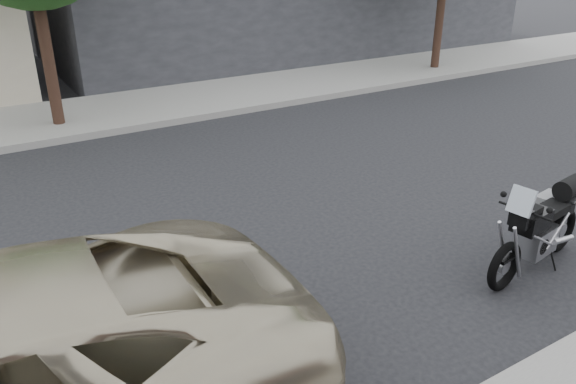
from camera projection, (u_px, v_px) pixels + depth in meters
The scene contains 3 objects.
ground at pixel (285, 215), 8.32m from camera, with size 120.00×120.00×0.00m, color black.
far_sidewalk at pixel (144, 107), 13.34m from camera, with size 44.00×3.00×0.15m, color gray.
motorcycle at pixel (542, 226), 6.85m from camera, with size 1.98×0.82×1.26m.
Camera 1 is at (3.84, 6.37, 3.74)m, focal length 35.00 mm.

